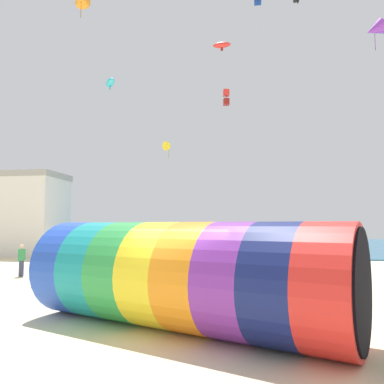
% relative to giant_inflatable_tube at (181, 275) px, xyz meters
% --- Properties ---
extents(ground_plane, '(120.00, 120.00, 0.00)m').
position_rel_giant_inflatable_tube_xyz_m(ground_plane, '(-0.01, -0.25, -1.33)').
color(ground_plane, beige).
extents(sea, '(120.00, 40.00, 0.10)m').
position_rel_giant_inflatable_tube_xyz_m(sea, '(-0.01, 39.38, -1.28)').
color(sea, '#236084').
rests_on(sea, ground).
extents(giant_inflatable_tube, '(8.74, 5.73, 2.67)m').
position_rel_giant_inflatable_tube_xyz_m(giant_inflatable_tube, '(0.00, 0.00, 0.00)').
color(giant_inflatable_tube, blue).
rests_on(giant_inflatable_tube, ground).
extents(kite_cyan_parafoil, '(1.01, 1.25, 0.60)m').
position_rel_giant_inflatable_tube_xyz_m(kite_cyan_parafoil, '(-6.10, 10.76, 9.47)').
color(kite_cyan_parafoil, '#2DB2C6').
extents(kite_red_parafoil, '(1.23, 0.53, 0.61)m').
position_rel_giant_inflatable_tube_xyz_m(kite_red_parafoil, '(0.12, 14.99, 13.38)').
color(kite_red_parafoil, red).
extents(kite_purple_delta, '(1.40, 1.07, 2.07)m').
position_rel_giant_inflatable_tube_xyz_m(kite_purple_delta, '(9.85, 14.87, 13.66)').
color(kite_purple_delta, purple).
extents(kite_red_box, '(0.40, 0.40, 0.99)m').
position_rel_giant_inflatable_tube_xyz_m(kite_red_box, '(0.52, 12.46, 8.85)').
color(kite_red_box, red).
extents(kite_yellow_delta, '(0.89, 0.94, 1.25)m').
position_rel_giant_inflatable_tube_xyz_m(kite_yellow_delta, '(-3.68, 15.80, 6.73)').
color(kite_yellow_delta, yellow).
extents(bystander_near_water, '(0.42, 0.38, 1.60)m').
position_rel_giant_inflatable_tube_xyz_m(bystander_near_water, '(-9.64, 8.28, -0.52)').
color(bystander_near_water, '#383D56').
rests_on(bystander_near_water, ground).
extents(bystander_mid_beach, '(0.37, 0.24, 1.57)m').
position_rel_giant_inflatable_tube_xyz_m(bystander_mid_beach, '(6.62, 9.08, -0.54)').
color(bystander_mid_beach, '#726651').
rests_on(bystander_mid_beach, ground).
extents(promenade_building, '(10.46, 4.49, 6.97)m').
position_rel_giant_inflatable_tube_xyz_m(promenade_building, '(-19.17, 20.14, 2.16)').
color(promenade_building, silver).
rests_on(promenade_building, ground).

